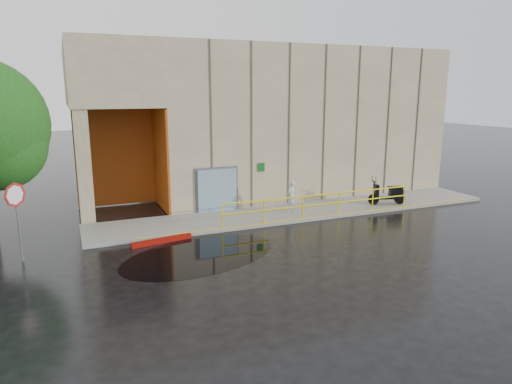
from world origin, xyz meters
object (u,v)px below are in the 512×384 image
Objects in this scene: scooter at (388,188)px; red_curb at (162,241)px; stop_sign at (16,205)px; person at (291,197)px.

scooter is 0.81× the size of red_curb.
stop_sign reaches higher than scooter.
scooter is (5.15, -0.54, 0.10)m from person.
stop_sign is at bearing -22.83° from person.
person is 6.71m from red_curb.
person is at bearing -14.13° from stop_sign.
red_curb is at bearing -17.51° from person.
person is at bearing 14.59° from red_curb.
scooter is at bearing 5.61° from red_curb.
stop_sign is (-16.41, -1.30, 1.01)m from scooter.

